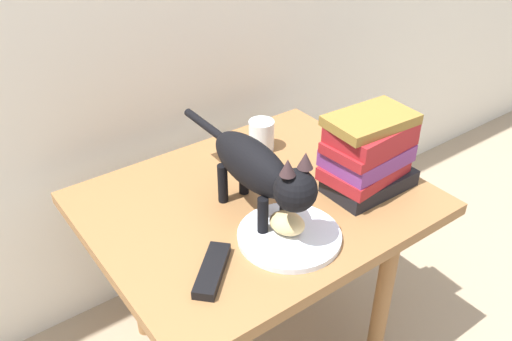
{
  "coord_description": "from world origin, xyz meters",
  "views": [
    {
      "loc": [
        -0.62,
        -0.85,
        1.29
      ],
      "look_at": [
        0.0,
        0.0,
        0.61
      ],
      "focal_mm": 37.76,
      "sensor_mm": 36.0,
      "label": 1
    }
  ],
  "objects_px": {
    "side_table": "(256,221)",
    "tv_remote": "(212,270)",
    "bread_roll": "(287,223)",
    "cat": "(259,170)",
    "book_stack": "(369,154)",
    "candle_jar": "(261,137)",
    "plate": "(289,236)"
  },
  "relations": [
    {
      "from": "side_table",
      "to": "tv_remote",
      "type": "relative_size",
      "value": 5.23
    },
    {
      "from": "cat",
      "to": "candle_jar",
      "type": "height_order",
      "value": "cat"
    },
    {
      "from": "side_table",
      "to": "tv_remote",
      "type": "height_order",
      "value": "tv_remote"
    },
    {
      "from": "side_table",
      "to": "bread_roll",
      "type": "height_order",
      "value": "bread_roll"
    },
    {
      "from": "cat",
      "to": "candle_jar",
      "type": "distance_m",
      "value": 0.33
    },
    {
      "from": "candle_jar",
      "to": "side_table",
      "type": "bearing_deg",
      "value": -129.99
    },
    {
      "from": "bread_roll",
      "to": "tv_remote",
      "type": "bearing_deg",
      "value": -179.91
    },
    {
      "from": "plate",
      "to": "tv_remote",
      "type": "relative_size",
      "value": 1.51
    },
    {
      "from": "plate",
      "to": "book_stack",
      "type": "bearing_deg",
      "value": 8.08
    },
    {
      "from": "side_table",
      "to": "book_stack",
      "type": "bearing_deg",
      "value": -27.19
    },
    {
      "from": "book_stack",
      "to": "candle_jar",
      "type": "distance_m",
      "value": 0.32
    },
    {
      "from": "bread_roll",
      "to": "plate",
      "type": "bearing_deg",
      "value": -70.13
    },
    {
      "from": "side_table",
      "to": "candle_jar",
      "type": "bearing_deg",
      "value": 50.01
    },
    {
      "from": "book_stack",
      "to": "candle_jar",
      "type": "height_order",
      "value": "book_stack"
    },
    {
      "from": "plate",
      "to": "cat",
      "type": "xyz_separation_m",
      "value": [
        -0.01,
        0.1,
        0.13
      ]
    },
    {
      "from": "cat",
      "to": "tv_remote",
      "type": "height_order",
      "value": "cat"
    },
    {
      "from": "bread_roll",
      "to": "tv_remote",
      "type": "distance_m",
      "value": 0.19
    },
    {
      "from": "bread_roll",
      "to": "cat",
      "type": "distance_m",
      "value": 0.13
    },
    {
      "from": "side_table",
      "to": "tv_remote",
      "type": "distance_m",
      "value": 0.28
    },
    {
      "from": "side_table",
      "to": "cat",
      "type": "distance_m",
      "value": 0.22
    },
    {
      "from": "side_table",
      "to": "plate",
      "type": "xyz_separation_m",
      "value": [
        -0.03,
        -0.16,
        0.08
      ]
    },
    {
      "from": "side_table",
      "to": "book_stack",
      "type": "height_order",
      "value": "book_stack"
    },
    {
      "from": "book_stack",
      "to": "tv_remote",
      "type": "xyz_separation_m",
      "value": [
        -0.47,
        -0.03,
        -0.09
      ]
    },
    {
      "from": "bread_roll",
      "to": "book_stack",
      "type": "height_order",
      "value": "book_stack"
    },
    {
      "from": "plate",
      "to": "tv_remote",
      "type": "distance_m",
      "value": 0.19
    },
    {
      "from": "candle_jar",
      "to": "tv_remote",
      "type": "distance_m",
      "value": 0.51
    },
    {
      "from": "bread_roll",
      "to": "book_stack",
      "type": "relative_size",
      "value": 0.34
    },
    {
      "from": "plate",
      "to": "side_table",
      "type": "bearing_deg",
      "value": 79.56
    },
    {
      "from": "candle_jar",
      "to": "plate",
      "type": "bearing_deg",
      "value": -117.9
    },
    {
      "from": "side_table",
      "to": "candle_jar",
      "type": "height_order",
      "value": "candle_jar"
    },
    {
      "from": "side_table",
      "to": "plate",
      "type": "height_order",
      "value": "plate"
    },
    {
      "from": "bread_roll",
      "to": "tv_remote",
      "type": "height_order",
      "value": "bread_roll"
    }
  ]
}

